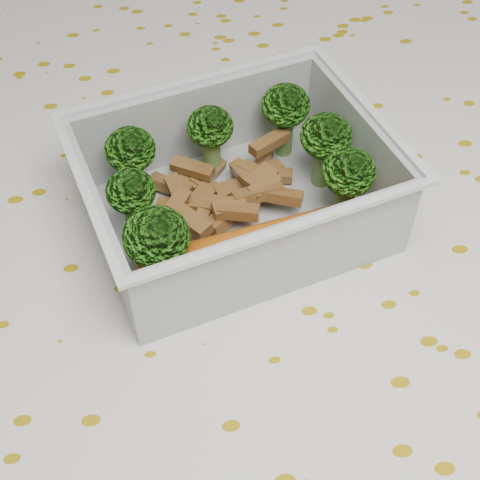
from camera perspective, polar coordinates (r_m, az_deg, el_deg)
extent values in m
cube|color=brown|center=(0.40, -1.39, -5.00)|extent=(1.40, 0.90, 0.04)
cube|color=silver|center=(0.38, -1.45, -2.99)|extent=(1.46, 0.96, 0.01)
cube|color=silver|center=(0.40, -0.35, 1.89)|extent=(0.19, 0.16, 0.00)
cube|color=silver|center=(0.42, -3.61, 9.99)|extent=(0.16, 0.05, 0.05)
cube|color=silver|center=(0.35, 3.54, -1.64)|extent=(0.16, 0.05, 0.05)
cube|color=silver|center=(0.41, 9.87, 7.78)|extent=(0.03, 0.11, 0.05)
cube|color=silver|center=(0.37, -11.72, 1.23)|extent=(0.03, 0.11, 0.05)
cube|color=silver|center=(0.41, -4.03, 13.36)|extent=(0.17, 0.05, 0.00)
cube|color=silver|center=(0.32, 4.11, 0.94)|extent=(0.17, 0.05, 0.00)
cube|color=silver|center=(0.40, 10.95, 10.96)|extent=(0.04, 0.12, 0.00)
cube|color=silver|center=(0.35, -13.10, 4.09)|extent=(0.04, 0.12, 0.00)
cylinder|color=#608C3F|center=(0.41, -8.93, 5.13)|extent=(0.01, 0.01, 0.03)
ellipsoid|color=#3B8D1E|center=(0.39, -9.35, 7.63)|extent=(0.03, 0.03, 0.03)
cylinder|color=#608C3F|center=(0.42, -2.44, 7.13)|extent=(0.01, 0.01, 0.03)
ellipsoid|color=#3B8D1E|center=(0.40, -2.55, 9.65)|extent=(0.03, 0.03, 0.02)
cylinder|color=#608C3F|center=(0.43, 3.76, 8.91)|extent=(0.01, 0.01, 0.03)
ellipsoid|color=#3B8D1E|center=(0.42, 3.93, 11.40)|extent=(0.03, 0.03, 0.03)
cylinder|color=#608C3F|center=(0.38, -8.87, 1.63)|extent=(0.01, 0.01, 0.03)
ellipsoid|color=#3B8D1E|center=(0.37, -9.30, 4.13)|extent=(0.03, 0.03, 0.02)
cylinder|color=#608C3F|center=(0.42, 7.02, 6.28)|extent=(0.01, 0.01, 0.03)
ellipsoid|color=#3B8D1E|center=(0.40, 7.34, 8.79)|extent=(0.03, 0.03, 0.03)
cylinder|color=#608C3F|center=(0.36, -6.78, -2.20)|extent=(0.01, 0.01, 0.02)
ellipsoid|color=#3B8D1E|center=(0.35, -7.14, 0.28)|extent=(0.04, 0.04, 0.03)
cylinder|color=#608C3F|center=(0.40, 8.85, 3.25)|extent=(0.01, 0.01, 0.03)
ellipsoid|color=#3B8D1E|center=(0.38, 9.27, 5.75)|extent=(0.03, 0.03, 0.03)
cube|color=brown|center=(0.42, -2.76, 5.71)|extent=(0.03, 0.03, 0.01)
cube|color=brown|center=(0.41, -0.49, 4.40)|extent=(0.03, 0.02, 0.01)
cube|color=brown|center=(0.41, -4.33, 4.82)|extent=(0.02, 0.01, 0.01)
cube|color=brown|center=(0.41, -3.15, 3.78)|extent=(0.02, 0.03, 0.01)
cube|color=brown|center=(0.40, 1.78, 5.23)|extent=(0.02, 0.02, 0.01)
cube|color=brown|center=(0.40, 0.62, 5.34)|extent=(0.02, 0.03, 0.01)
cube|color=brown|center=(0.39, -4.78, 1.06)|extent=(0.02, 0.03, 0.01)
cube|color=brown|center=(0.42, 2.26, 5.81)|extent=(0.02, 0.02, 0.01)
cube|color=brown|center=(0.42, 1.91, 6.29)|extent=(0.02, 0.03, 0.01)
cube|color=brown|center=(0.39, -4.92, 1.36)|extent=(0.02, 0.01, 0.01)
cube|color=brown|center=(0.40, -5.43, 4.33)|extent=(0.01, 0.02, 0.01)
cube|color=brown|center=(0.41, 1.20, 5.69)|extent=(0.02, 0.02, 0.01)
cube|color=brown|center=(0.41, -4.08, 6.14)|extent=(0.03, 0.02, 0.01)
cube|color=brown|center=(0.39, 3.57, 3.78)|extent=(0.03, 0.02, 0.01)
cube|color=brown|center=(0.40, -2.71, 2.98)|extent=(0.03, 0.02, 0.01)
cube|color=brown|center=(0.38, -4.02, 1.47)|extent=(0.02, 0.02, 0.01)
cube|color=brown|center=(0.40, -3.59, 3.05)|extent=(0.03, 0.02, 0.01)
cube|color=brown|center=(0.41, -5.94, 4.60)|extent=(0.03, 0.02, 0.01)
cube|color=brown|center=(0.40, -6.60, 2.28)|extent=(0.01, 0.02, 0.01)
cube|color=brown|center=(0.38, -0.12, 2.46)|extent=(0.03, 0.02, 0.01)
cube|color=brown|center=(0.41, 2.52, 8.33)|extent=(0.03, 0.02, 0.01)
cube|color=brown|center=(0.39, -5.47, 3.05)|extent=(0.02, 0.02, 0.01)
cube|color=brown|center=(0.39, -5.34, 0.97)|extent=(0.02, 0.02, 0.01)
cube|color=brown|center=(0.40, 2.05, 4.53)|extent=(0.02, 0.02, 0.01)
cube|color=brown|center=(0.39, -0.89, 2.76)|extent=(0.02, 0.01, 0.01)
cube|color=brown|center=(0.42, 2.80, 5.58)|extent=(0.03, 0.01, 0.01)
cube|color=brown|center=(0.42, 0.51, 5.21)|extent=(0.02, 0.03, 0.01)
cube|color=brown|center=(0.39, 1.54, 3.97)|extent=(0.03, 0.02, 0.01)
cube|color=brown|center=(0.39, -1.59, 1.72)|extent=(0.02, 0.02, 0.01)
cube|color=brown|center=(0.39, -3.60, 1.32)|extent=(0.02, 0.02, 0.01)
cylinder|color=#B75410|center=(0.37, 2.41, -0.26)|extent=(0.13, 0.05, 0.02)
sphere|color=#B75410|center=(0.39, 11.09, 2.04)|extent=(0.02, 0.02, 0.02)
sphere|color=#B75410|center=(0.36, -7.04, -2.76)|extent=(0.02, 0.02, 0.02)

